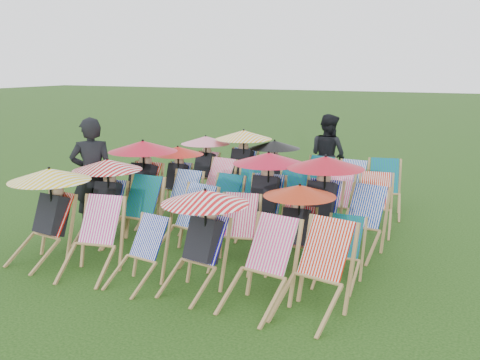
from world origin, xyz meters
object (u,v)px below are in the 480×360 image
at_px(deckchair_29, 384,189).
at_px(deckchair_0, 44,213).
at_px(deckchair_5, 314,272).
at_px(person_rear, 328,156).
at_px(person_left, 93,176).

bearing_deg(deckchair_29, deckchair_0, -141.09).
bearing_deg(deckchair_0, deckchair_5, 7.41).
bearing_deg(person_rear, deckchair_0, 92.97).
xyz_separation_m(person_left, person_rear, (2.83, 4.10, -0.09)).
bearing_deg(person_rear, person_left, 83.32).
relative_size(deckchair_29, person_left, 0.53).
relative_size(deckchair_5, person_rear, 0.60).
xyz_separation_m(deckchair_5, deckchair_29, (-0.06, 4.52, -0.01)).
distance_m(deckchair_5, person_rear, 5.68).
bearing_deg(deckchair_5, person_left, 173.31).
xyz_separation_m(deckchair_5, person_rear, (-1.41, 5.49, 0.37)).
bearing_deg(person_left, person_rear, -160.05).
height_order(deckchair_0, deckchair_5, deckchair_0).
distance_m(deckchair_5, deckchair_29, 4.52).
xyz_separation_m(deckchair_29, person_left, (-4.19, -3.13, 0.47)).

